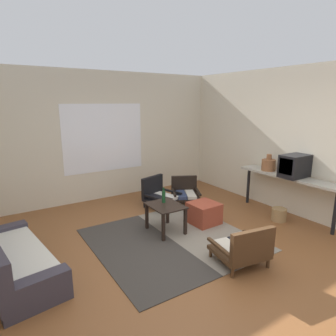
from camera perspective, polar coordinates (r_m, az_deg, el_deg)
The scene contains 15 objects.
ground_plane at distance 4.14m, azimuth 3.83°, elevation -17.15°, with size 7.80×7.80×0.00m, color brown.
far_wall_with_window at distance 6.34m, azimuth -12.76°, elevation 6.13°, with size 5.60×0.13×2.70m.
side_wall_right at distance 5.80m, azimuth 23.86°, elevation 4.73°, with size 0.12×6.60×2.70m, color beige.
area_rug at distance 4.56m, azimuth 0.74°, elevation -14.00°, with size 2.28×2.26×0.01m.
couch at distance 4.11m, azimuth -28.70°, elevation -15.89°, with size 0.93×1.83×0.63m.
coffee_table at distance 4.68m, azimuth -0.48°, elevation -8.47°, with size 0.49×0.60×0.46m.
armchair_by_window at distance 5.83m, azimuth -1.84°, elevation -5.19°, with size 0.72×0.73×0.60m.
armchair_striped_foreground at distance 3.95m, azimuth 14.66°, elevation -15.14°, with size 0.72×0.68×0.57m.
armchair_corner at distance 6.03m, azimuth 3.43°, elevation -4.74°, with size 0.74×0.75×0.54m.
ottoman_orange at distance 5.09m, azimuth 7.11°, elevation -8.88°, with size 0.47×0.47×0.37m, color #993D28.
console_shelf at distance 5.62m, azimuth 22.57°, elevation -2.14°, with size 0.37×1.90×0.79m.
crt_television at distance 5.48m, azimuth 23.91°, elevation 0.40°, with size 0.56×0.33×0.39m.
clay_vase at distance 5.82m, azimuth 19.28°, elevation 0.64°, with size 0.26×0.26×0.31m.
glass_bottle at distance 4.72m, azimuth -0.86°, elevation -5.64°, with size 0.06×0.06×0.25m.
wicker_basket at distance 5.55m, azimuth 21.11°, elevation -8.59°, with size 0.25×0.25×0.23m, color #9E7A4C.
Camera 1 is at (-2.15, -2.86, 2.08)m, focal length 30.79 mm.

